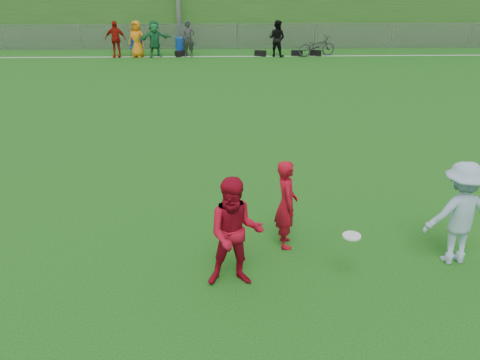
{
  "coord_description": "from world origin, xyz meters",
  "views": [
    {
      "loc": [
        -0.61,
        -7.99,
        4.99
      ],
      "look_at": [
        -0.38,
        0.5,
        1.22
      ],
      "focal_mm": 40.0,
      "sensor_mm": 36.0,
      "label": 1
    }
  ],
  "objects_px": {
    "player_blue": "(460,213)",
    "bicycle": "(317,46)",
    "frisbee": "(352,236)",
    "recycling_bin": "(181,46)",
    "player_red_center": "(235,233)",
    "player_red_left": "(286,204)"
  },
  "relations": [
    {
      "from": "player_red_center",
      "to": "frisbee",
      "type": "xyz_separation_m",
      "value": [
        1.82,
        0.02,
        -0.09
      ]
    },
    {
      "from": "frisbee",
      "to": "recycling_bin",
      "type": "height_order",
      "value": "frisbee"
    },
    {
      "from": "player_blue",
      "to": "player_red_left",
      "type": "bearing_deg",
      "value": -20.89
    },
    {
      "from": "recycling_bin",
      "to": "player_blue",
      "type": "bearing_deg",
      "value": -72.35
    },
    {
      "from": "player_blue",
      "to": "recycling_bin",
      "type": "height_order",
      "value": "player_blue"
    },
    {
      "from": "player_blue",
      "to": "bicycle",
      "type": "distance_m",
      "value": 18.23
    },
    {
      "from": "player_blue",
      "to": "frisbee",
      "type": "relative_size",
      "value": 6.2
    },
    {
      "from": "frisbee",
      "to": "player_red_left",
      "type": "bearing_deg",
      "value": 128.01
    },
    {
      "from": "player_red_center",
      "to": "frisbee",
      "type": "height_order",
      "value": "player_red_center"
    },
    {
      "from": "player_red_center",
      "to": "recycling_bin",
      "type": "height_order",
      "value": "player_red_center"
    },
    {
      "from": "player_red_center",
      "to": "bicycle",
      "type": "relative_size",
      "value": 0.99
    },
    {
      "from": "player_blue",
      "to": "bicycle",
      "type": "relative_size",
      "value": 0.98
    },
    {
      "from": "player_blue",
      "to": "frisbee",
      "type": "height_order",
      "value": "player_blue"
    },
    {
      "from": "player_red_left",
      "to": "bicycle",
      "type": "height_order",
      "value": "player_red_left"
    },
    {
      "from": "player_blue",
      "to": "recycling_bin",
      "type": "distance_m",
      "value": 19.87
    },
    {
      "from": "player_red_center",
      "to": "bicycle",
      "type": "height_order",
      "value": "player_red_center"
    },
    {
      "from": "player_red_center",
      "to": "bicycle",
      "type": "xyz_separation_m",
      "value": [
        4.27,
        18.78,
        -0.43
      ]
    },
    {
      "from": "player_red_left",
      "to": "recycling_bin",
      "type": "distance_m",
      "value": 18.61
    },
    {
      "from": "player_red_left",
      "to": "frisbee",
      "type": "distance_m",
      "value": 1.46
    },
    {
      "from": "player_red_center",
      "to": "recycling_bin",
      "type": "xyz_separation_m",
      "value": [
        -2.3,
        19.49,
        -0.51
      ]
    },
    {
      "from": "frisbee",
      "to": "recycling_bin",
      "type": "bearing_deg",
      "value": 101.93
    },
    {
      "from": "bicycle",
      "to": "frisbee",
      "type": "bearing_deg",
      "value": 157.2
    }
  ]
}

